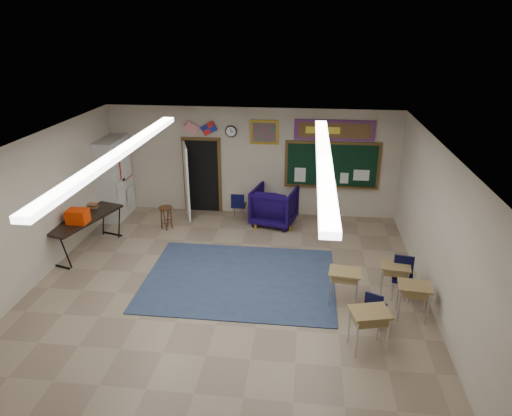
# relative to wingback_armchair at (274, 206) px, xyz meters

# --- Properties ---
(floor) EXTENTS (9.00, 9.00, 0.00)m
(floor) POSITION_rel_wingback_armchair_xyz_m (-0.70, -3.80, -0.51)
(floor) COLOR #88755E
(floor) RESTS_ON ground
(back_wall) EXTENTS (8.00, 0.04, 3.00)m
(back_wall) POSITION_rel_wingback_armchair_xyz_m (-0.70, 0.70, 0.99)
(back_wall) COLOR #C2B39D
(back_wall) RESTS_ON floor
(left_wall) EXTENTS (0.04, 9.00, 3.00)m
(left_wall) POSITION_rel_wingback_armchair_xyz_m (-4.70, -3.80, 0.99)
(left_wall) COLOR #C2B39D
(left_wall) RESTS_ON floor
(right_wall) EXTENTS (0.04, 9.00, 3.00)m
(right_wall) POSITION_rel_wingback_armchair_xyz_m (3.30, -3.80, 0.99)
(right_wall) COLOR #C2B39D
(right_wall) RESTS_ON floor
(ceiling) EXTENTS (8.00, 9.00, 0.04)m
(ceiling) POSITION_rel_wingback_armchair_xyz_m (-0.70, -3.80, 2.49)
(ceiling) COLOR silver
(ceiling) RESTS_ON back_wall
(area_rug) EXTENTS (4.00, 3.00, 0.02)m
(area_rug) POSITION_rel_wingback_armchair_xyz_m (-0.50, -3.00, -0.50)
(area_rug) COLOR #2E3E58
(area_rug) RESTS_ON floor
(fluorescent_strips) EXTENTS (3.86, 6.00, 0.10)m
(fluorescent_strips) POSITION_rel_wingback_armchair_xyz_m (-0.70, -3.80, 2.43)
(fluorescent_strips) COLOR white
(fluorescent_strips) RESTS_ON ceiling
(doorway) EXTENTS (1.10, 0.89, 2.16)m
(doorway) POSITION_rel_wingback_armchair_xyz_m (-2.20, 0.55, 0.55)
(doorway) COLOR black
(doorway) RESTS_ON back_wall
(chalkboard) EXTENTS (2.55, 0.14, 1.30)m
(chalkboard) POSITION_rel_wingback_armchair_xyz_m (1.50, 0.66, 0.96)
(chalkboard) COLOR #503817
(chalkboard) RESTS_ON back_wall
(bulletin_board) EXTENTS (2.10, 0.05, 0.55)m
(bulletin_board) POSITION_rel_wingback_armchair_xyz_m (1.50, 0.67, 1.94)
(bulletin_board) COLOR #A40E13
(bulletin_board) RESTS_ON back_wall
(framed_art_print) EXTENTS (0.75, 0.05, 0.65)m
(framed_art_print) POSITION_rel_wingback_armchair_xyz_m (-0.35, 0.67, 1.84)
(framed_art_print) COLOR #A98420
(framed_art_print) RESTS_ON back_wall
(wall_clock) EXTENTS (0.32, 0.05, 0.32)m
(wall_clock) POSITION_rel_wingback_armchair_xyz_m (-1.25, 0.67, 1.84)
(wall_clock) COLOR black
(wall_clock) RESTS_ON back_wall
(wall_flags) EXTENTS (1.16, 0.06, 0.70)m
(wall_flags) POSITION_rel_wingback_armchair_xyz_m (-2.10, 0.64, 1.97)
(wall_flags) COLOR red
(wall_flags) RESTS_ON back_wall
(storage_cabinet) EXTENTS (0.59, 1.25, 2.20)m
(storage_cabinet) POSITION_rel_wingback_armchair_xyz_m (-4.41, 0.05, 0.59)
(storage_cabinet) COLOR #BABAB5
(storage_cabinet) RESTS_ON floor
(wingback_armchair) EXTENTS (1.31, 1.34, 1.02)m
(wingback_armchair) POSITION_rel_wingback_armchair_xyz_m (0.00, 0.00, 0.00)
(wingback_armchair) COLOR black
(wingback_armchair) RESTS_ON floor
(student_chair_reading) EXTENTS (0.40, 0.40, 0.80)m
(student_chair_reading) POSITION_rel_wingback_armchair_xyz_m (-0.99, 0.15, -0.11)
(student_chair_reading) COLOR black
(student_chair_reading) RESTS_ON floor
(student_chair_desk_a) EXTENTS (0.48, 0.48, 0.72)m
(student_chair_desk_a) POSITION_rel_wingback_armchair_xyz_m (2.14, -4.27, -0.15)
(student_chair_desk_a) COLOR black
(student_chair_desk_a) RESTS_ON floor
(student_chair_desk_b) EXTENTS (0.48, 0.48, 0.84)m
(student_chair_desk_b) POSITION_rel_wingback_armchair_xyz_m (2.78, -3.33, -0.09)
(student_chair_desk_b) COLOR black
(student_chair_desk_b) RESTS_ON floor
(student_desk_front_left) EXTENTS (0.65, 0.51, 0.72)m
(student_desk_front_left) POSITION_rel_wingback_armchair_xyz_m (1.62, -3.65, -0.11)
(student_desk_front_left) COLOR olive
(student_desk_front_left) RESTS_ON floor
(student_desk_front_right) EXTENTS (0.61, 0.49, 0.68)m
(student_desk_front_right) POSITION_rel_wingback_armchair_xyz_m (2.64, -3.24, -0.13)
(student_desk_front_right) COLOR olive
(student_desk_front_right) RESTS_ON floor
(student_desk_back_left) EXTENTS (0.73, 0.61, 0.75)m
(student_desk_back_left) POSITION_rel_wingback_armchair_xyz_m (1.94, -4.96, -0.09)
(student_desk_back_left) COLOR olive
(student_desk_back_left) RESTS_ON floor
(student_desk_back_right) EXTENTS (0.62, 0.49, 0.70)m
(student_desk_back_right) POSITION_rel_wingback_armchair_xyz_m (2.85, -3.98, -0.12)
(student_desk_back_right) COLOR olive
(student_desk_back_right) RESTS_ON floor
(folding_table) EXTENTS (1.22, 2.15, 1.16)m
(folding_table) POSITION_rel_wingback_armchair_xyz_m (-4.33, -2.09, -0.05)
(folding_table) COLOR black
(folding_table) RESTS_ON floor
(wooden_stool) EXTENTS (0.35, 0.35, 0.61)m
(wooden_stool) POSITION_rel_wingback_armchair_xyz_m (-2.80, -0.67, -0.19)
(wooden_stool) COLOR #462B15
(wooden_stool) RESTS_ON floor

